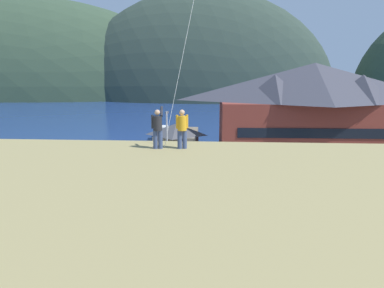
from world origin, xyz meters
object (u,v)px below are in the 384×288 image
Objects in this scene: moored_boat_wharfside at (163,135)px; parked_car_front_row_red at (300,208)px; wharf_dock at (187,135)px; storage_shed_near_lot at (14,167)px; parked_car_back_row_right at (257,188)px; parking_light_pole at (167,141)px; parked_car_mid_row_near at (186,180)px; parked_car_corner_spot at (46,205)px; storage_shed_waterside at (176,139)px; person_companion at (182,128)px; parked_car_mid_row_far at (116,178)px; harbor_lodge at (313,108)px; parked_car_back_row_left at (156,211)px; person_kite_flyer at (158,127)px.

parked_car_front_row_red is (13.93, -28.77, 0.34)m from moored_boat_wharfside.
storage_shed_near_lot is at bearing -115.84° from wharf_dock.
parking_light_pole is (-8.07, 5.06, 2.88)m from parked_car_back_row_right.
parked_car_corner_spot is (-9.65, -6.36, 0.00)m from parked_car_mid_row_near.
storage_shed_waterside is 12.47m from wharf_dock.
person_companion is at bearing -36.76° from parked_car_corner_spot.
parked_car_corner_spot is at bearing -116.55° from parked_car_mid_row_far.
storage_shed_near_lot is at bearing -131.24° from storage_shed_waterside.
parked_car_mid_row_far is (-6.30, 0.32, 0.00)m from parked_car_mid_row_near.
parked_car_front_row_red is at bearing -57.17° from parked_car_back_row_right.
parked_car_back_row_left is (-15.87, -20.63, -5.00)m from harbor_lodge.
moored_boat_wharfside is at bearing 97.33° from parked_car_back_row_left.
parked_car_front_row_red is 0.99× the size of parked_car_back_row_left.
parked_car_corner_spot is (-7.47, -19.39, -1.06)m from storage_shed_waterside.
parked_car_corner_spot reaches higher than wharf_dock.
wharf_dock is (-16.21, 11.68, -5.72)m from harbor_lodge.
storage_shed_waterside is 28.16m from person_kite_flyer.
wharf_dock is 2.59× the size of parked_car_back_row_left.
parked_car_front_row_red is at bearing -10.73° from storage_shed_near_lot.
parked_car_back_row_left is (-10.08, -1.19, 0.00)m from parked_car_front_row_red.
parked_car_mid_row_near is 2.35× the size of person_kite_flyer.
parked_car_front_row_red is 14.20m from parking_light_pole.
storage_shed_near_lot is at bearing -168.91° from parked_car_mid_row_far.
parking_light_pole is at bearing 99.81° from person_companion.
parked_car_back_row_right is at bearing -9.87° from parked_car_mid_row_far.
parked_car_mid_row_far is (-4.81, 7.27, 0.00)m from parked_car_back_row_left.
parked_car_back_row_left is 1.02× the size of parked_car_corner_spot.
person_companion is at bearing -80.19° from parking_light_pole.
storage_shed_near_lot is 19.10m from storage_shed_waterside.
parked_car_corner_spot is 2.45× the size of person_companion.
person_kite_flyer is at bearing -79.16° from parked_car_back_row_left.
parked_car_back_row_right is 0.99× the size of parked_car_mid_row_near.
parked_car_mid_row_near is at bearing 33.42° from parked_car_corner_spot.
parked_car_corner_spot is at bearing -128.44° from parking_light_pole.
parked_car_mid_row_near is at bearing 77.89° from parked_car_back_row_left.
harbor_lodge is at bearing 27.27° from storage_shed_near_lot.
storage_shed_waterside is 1.34× the size of parked_car_back_row_right.
parked_car_front_row_red is 0.99× the size of parked_car_back_row_right.
harbor_lodge is 20.47m from parked_car_mid_row_near.
parking_light_pole is at bearing 96.34° from person_kite_flyer.
wharf_dock is at bearing 76.16° from parked_car_corner_spot.
wharf_dock is 22.42m from parking_light_pole.
person_companion is at bearing -85.96° from parked_car_mid_row_near.
parked_car_mid_row_near is at bearing 163.22° from parked_car_back_row_right.
storage_shed_near_lot is 1.87× the size of parked_car_corner_spot.
wharf_dock is at bearing 90.60° from parked_car_back_row_left.
harbor_lodge is 32.99m from storage_shed_near_lot.
parking_light_pole is 18.24m from person_kite_flyer.
parked_car_front_row_red is 10.34m from parked_car_mid_row_near.
moored_boat_wharfside is 27.33m from parked_car_back_row_right.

